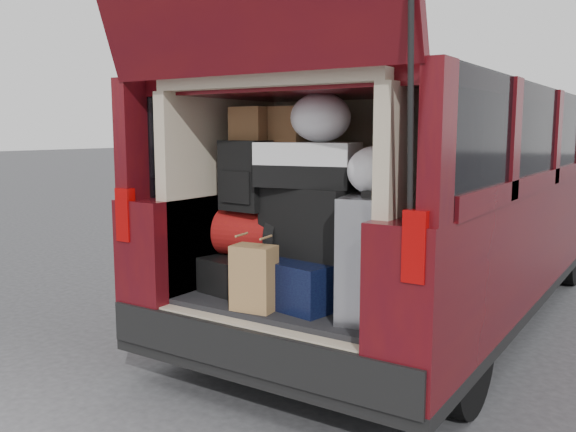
# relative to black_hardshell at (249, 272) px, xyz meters

# --- Properties ---
(ground) EXTENTS (80.00, 80.00, 0.00)m
(ground) POSITION_rel_black_hardshell_xyz_m (0.37, -0.17, -0.65)
(ground) COLOR #333336
(ground) RESTS_ON ground
(minivan) EXTENTS (1.90, 5.35, 2.77)m
(minivan) POSITION_rel_black_hardshell_xyz_m (0.37, 1.68, 0.26)
(minivan) COLOR black
(minivan) RESTS_ON ground
(load_floor) EXTENTS (1.24, 1.05, 0.55)m
(load_floor) POSITION_rel_black_hardshell_xyz_m (0.37, 0.10, -0.38)
(load_floor) COLOR black
(load_floor) RESTS_ON ground
(black_hardshell) EXTENTS (0.45, 0.56, 0.20)m
(black_hardshell) POSITION_rel_black_hardshell_xyz_m (0.00, 0.00, 0.00)
(black_hardshell) COLOR black
(black_hardshell) RESTS_ON load_floor
(navy_hardshell) EXTENTS (0.57, 0.66, 0.25)m
(navy_hardshell) POSITION_rel_black_hardshell_xyz_m (0.45, -0.01, 0.02)
(navy_hardshell) COLOR black
(navy_hardshell) RESTS_ON load_floor
(silver_roller) EXTENTS (0.34, 0.46, 0.62)m
(silver_roller) POSITION_rel_black_hardshell_xyz_m (0.85, -0.11, 0.21)
(silver_roller) COLOR white
(silver_roller) RESTS_ON load_floor
(kraft_bag) EXTENTS (0.24, 0.17, 0.35)m
(kraft_bag) POSITION_rel_black_hardshell_xyz_m (0.28, -0.33, 0.07)
(kraft_bag) COLOR #AD824E
(kraft_bag) RESTS_ON load_floor
(red_duffel) EXTENTS (0.45, 0.32, 0.28)m
(red_duffel) POSITION_rel_black_hardshell_xyz_m (0.04, 0.00, 0.24)
(red_duffel) COLOR #9A170E
(red_duffel) RESTS_ON black_hardshell
(black_soft_case) EXTENTS (0.56, 0.38, 0.38)m
(black_soft_case) POSITION_rel_black_hardshell_xyz_m (0.43, 0.02, 0.34)
(black_soft_case) COLOR black
(black_soft_case) RESTS_ON navy_hardshell
(backpack) EXTENTS (0.29, 0.19, 0.40)m
(backpack) POSITION_rel_black_hardshell_xyz_m (0.02, -0.05, 0.58)
(backpack) COLOR black
(backpack) RESTS_ON red_duffel
(twotone_duffel) EXTENTS (0.58, 0.37, 0.24)m
(twotone_duffel) POSITION_rel_black_hardshell_xyz_m (0.41, -0.01, 0.65)
(twotone_duffel) COLOR silver
(twotone_duffel) RESTS_ON black_soft_case
(grocery_sack_lower) EXTENTS (0.22, 0.18, 0.19)m
(grocery_sack_lower) POSITION_rel_black_hardshell_xyz_m (0.01, 0.02, 0.88)
(grocery_sack_lower) COLOR brown
(grocery_sack_lower) RESTS_ON backpack
(grocery_sack_upper) EXTENTS (0.21, 0.17, 0.20)m
(grocery_sack_upper) POSITION_rel_black_hardshell_xyz_m (0.23, 0.10, 0.87)
(grocery_sack_upper) COLOR brown
(grocery_sack_upper) RESTS_ON twotone_duffel
(plastic_bag_center) EXTENTS (0.35, 0.33, 0.27)m
(plastic_bag_center) POSITION_rel_black_hardshell_xyz_m (0.46, 0.04, 0.91)
(plastic_bag_center) COLOR white
(plastic_bag_center) RESTS_ON twotone_duffel
(plastic_bag_right) EXTENTS (0.30, 0.29, 0.24)m
(plastic_bag_right) POSITION_rel_black_hardshell_xyz_m (0.84, -0.08, 0.64)
(plastic_bag_right) COLOR white
(plastic_bag_right) RESTS_ON silver_roller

